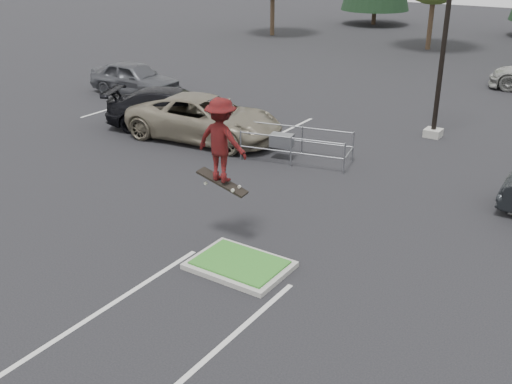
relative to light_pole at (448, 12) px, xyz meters
The scene contains 9 objects.
ground 12.85m from the light_pole, 92.39° to the right, with size 120.00×120.00×0.00m, color black.
grass_median 12.82m from the light_pole, 92.39° to the right, with size 2.20×1.60×0.16m.
stall_lines 7.74m from the light_pole, 107.24° to the right, with size 22.62×17.60×0.01m.
light_pole is the anchor object (origin of this frame).
cart_corral 7.33m from the light_pole, 123.24° to the right, with size 3.79×2.03×1.02m.
skateboarder 11.31m from the light_pole, 98.79° to the right, with size 1.33×0.79×2.32m.
car_l_tan 9.38m from the light_pole, 144.46° to the right, with size 2.68×5.82×1.62m, color #776F5B.
car_l_black 10.69m from the light_pole, 152.56° to the right, with size 2.17×5.34×1.55m, color black.
car_l_grey 14.57m from the light_pole, behind, with size 1.85×4.59×1.56m, color #44464B.
Camera 1 is at (6.89, -9.70, 6.98)m, focal length 42.00 mm.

